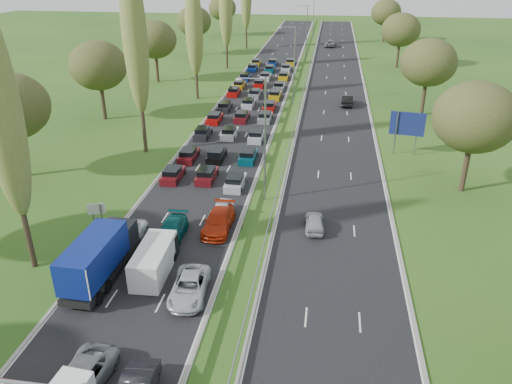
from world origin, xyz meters
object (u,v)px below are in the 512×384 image
at_px(blue_lorry, 100,256).
at_px(white_van_rear, 155,259).
at_px(near_car_2, 125,236).
at_px(direction_sign, 407,126).
at_px(info_sign, 97,211).

bearing_deg(blue_lorry, white_van_rear, 21.74).
relative_size(near_car_2, blue_lorry, 0.61).
height_order(white_van_rear, direction_sign, direction_sign).
bearing_deg(near_car_2, direction_sign, 42.87).
height_order(blue_lorry, direction_sign, direction_sign).
bearing_deg(white_van_rear, near_car_2, 135.89).
bearing_deg(near_car_2, blue_lorry, -89.55).
distance_m(near_car_2, white_van_rear, 5.09).
bearing_deg(near_car_2, info_sign, 141.02).
bearing_deg(white_van_rear, info_sign, 138.13).
distance_m(info_sign, direction_sign, 36.18).
bearing_deg(blue_lorry, near_car_2, 93.45).
xyz_separation_m(white_van_rear, direction_sign, (21.40, 27.99, 2.42)).
bearing_deg(info_sign, white_van_rear, -40.01).
height_order(near_car_2, white_van_rear, white_van_rear).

